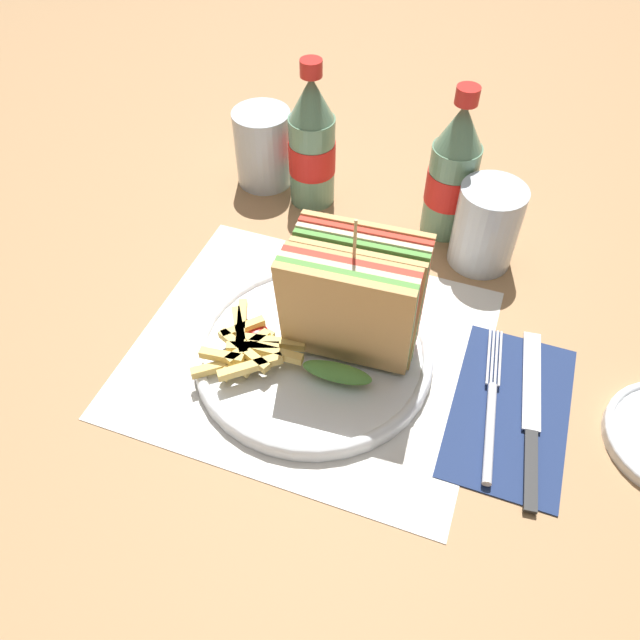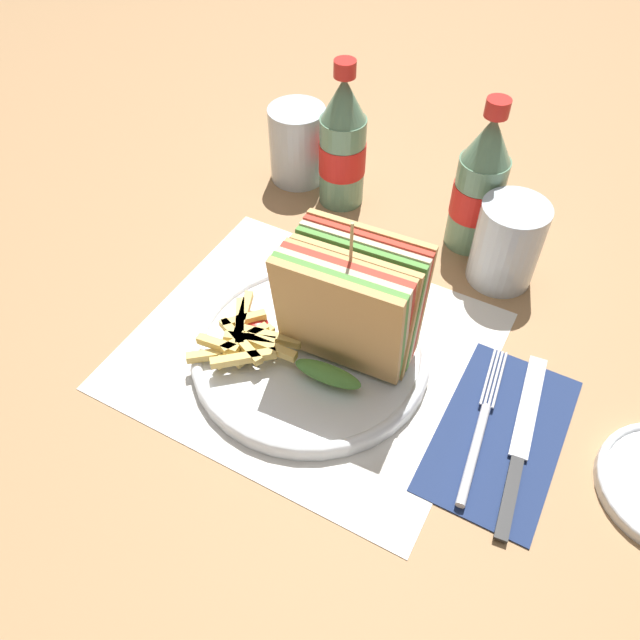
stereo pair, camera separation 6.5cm
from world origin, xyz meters
name	(u,v)px [view 2 (the right image)]	position (x,y,z in m)	size (l,w,h in m)	color
ground_plane	(302,343)	(0.00, 0.00, 0.00)	(4.00, 4.00, 0.00)	#9E754C
placemat	(308,350)	(0.01, -0.01, 0.00)	(0.37, 0.32, 0.00)	silver
plate_main	(311,351)	(0.02, -0.01, 0.01)	(0.25, 0.25, 0.02)	white
club_sandwich	(350,306)	(0.05, 0.00, 0.08)	(0.13, 0.11, 0.17)	tan
fries_pile	(245,340)	(-0.04, -0.05, 0.03)	(0.10, 0.11, 0.02)	#E5C166
ketchup_blob	(255,324)	(-0.05, -0.02, 0.03)	(0.03, 0.03, 0.01)	maroon
napkin	(501,433)	(0.23, -0.01, 0.00)	(0.11, 0.20, 0.00)	navy
fork	(478,436)	(0.21, -0.03, 0.01)	(0.03, 0.19, 0.01)	silver
knife	(521,442)	(0.25, -0.01, 0.01)	(0.04, 0.21, 0.00)	black
coke_bottle_near	(343,146)	(-0.08, 0.25, 0.08)	(0.06, 0.06, 0.19)	slate
coke_bottle_far	(479,187)	(0.10, 0.25, 0.08)	(0.06, 0.06, 0.19)	slate
glass_near	(506,248)	(0.16, 0.20, 0.04)	(0.08, 0.08, 0.10)	silver
glass_far	(297,144)	(-0.16, 0.27, 0.05)	(0.08, 0.08, 0.10)	silver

